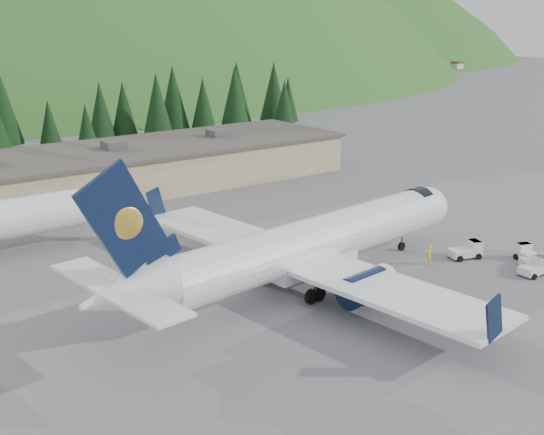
{
  "coord_description": "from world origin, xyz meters",
  "views": [
    {
      "loc": [
        -33.77,
        -38.94,
        20.6
      ],
      "look_at": [
        0.0,
        6.0,
        4.0
      ],
      "focal_mm": 45.0,
      "sensor_mm": 36.0,
      "label": 1
    }
  ],
  "objects_px": {
    "airliner": "(308,246)",
    "baggage_tug_b": "(468,250)",
    "baggage_tug_c": "(528,254)",
    "ramp_worker": "(429,255)",
    "baggage_tug_a": "(536,267)",
    "baggage_tug_d": "(542,261)",
    "terminal_building": "(76,175)"
  },
  "relations": [
    {
      "from": "baggage_tug_a",
      "to": "baggage_tug_b",
      "type": "height_order",
      "value": "baggage_tug_b"
    },
    {
      "from": "baggage_tug_c",
      "to": "ramp_worker",
      "type": "xyz_separation_m",
      "value": [
        -7.68,
        4.58,
        0.26
      ]
    },
    {
      "from": "terminal_building",
      "to": "airliner",
      "type": "bearing_deg",
      "value": -84.14
    },
    {
      "from": "airliner",
      "to": "ramp_worker",
      "type": "height_order",
      "value": "airliner"
    },
    {
      "from": "baggage_tug_c",
      "to": "baggage_tug_a",
      "type": "bearing_deg",
      "value": 153.53
    },
    {
      "from": "baggage_tug_c",
      "to": "ramp_worker",
      "type": "relative_size",
      "value": 1.65
    },
    {
      "from": "airliner",
      "to": "baggage_tug_b",
      "type": "xyz_separation_m",
      "value": [
        15.58,
        -3.56,
        -2.65
      ]
    },
    {
      "from": "baggage_tug_c",
      "to": "baggage_tug_d",
      "type": "distance_m",
      "value": 1.96
    },
    {
      "from": "baggage_tug_c",
      "to": "ramp_worker",
      "type": "height_order",
      "value": "ramp_worker"
    },
    {
      "from": "airliner",
      "to": "ramp_worker",
      "type": "xyz_separation_m",
      "value": [
        11.43,
        -2.69,
        -2.44
      ]
    },
    {
      "from": "terminal_building",
      "to": "baggage_tug_a",
      "type": "bearing_deg",
      "value": -66.56
    },
    {
      "from": "baggage_tug_b",
      "to": "baggage_tug_c",
      "type": "xyz_separation_m",
      "value": [
        3.52,
        -3.71,
        -0.05
      ]
    },
    {
      "from": "baggage_tug_a",
      "to": "baggage_tug_b",
      "type": "distance_m",
      "value": 6.14
    },
    {
      "from": "ramp_worker",
      "to": "baggage_tug_a",
      "type": "bearing_deg",
      "value": 108.81
    },
    {
      "from": "terminal_building",
      "to": "baggage_tug_d",
      "type": "distance_m",
      "value": 52.22
    },
    {
      "from": "terminal_building",
      "to": "baggage_tug_c",
      "type": "bearing_deg",
      "value": -63.1
    },
    {
      "from": "baggage_tug_b",
      "to": "baggage_tug_d",
      "type": "height_order",
      "value": "baggage_tug_d"
    },
    {
      "from": "airliner",
      "to": "baggage_tug_c",
      "type": "height_order",
      "value": "airliner"
    },
    {
      "from": "baggage_tug_a",
      "to": "terminal_building",
      "type": "xyz_separation_m",
      "value": [
        -20.68,
        47.7,
        1.98
      ]
    },
    {
      "from": "baggage_tug_a",
      "to": "ramp_worker",
      "type": "distance_m",
      "value": 8.72
    },
    {
      "from": "baggage_tug_b",
      "to": "baggage_tug_a",
      "type": "bearing_deg",
      "value": -60.47
    },
    {
      "from": "baggage_tug_a",
      "to": "terminal_building",
      "type": "relative_size",
      "value": 0.04
    },
    {
      "from": "baggage_tug_a",
      "to": "baggage_tug_c",
      "type": "bearing_deg",
      "value": 47.88
    },
    {
      "from": "baggage_tug_c",
      "to": "ramp_worker",
      "type": "bearing_deg",
      "value": 78.06
    },
    {
      "from": "baggage_tug_b",
      "to": "baggage_tug_c",
      "type": "height_order",
      "value": "baggage_tug_b"
    },
    {
      "from": "baggage_tug_a",
      "to": "baggage_tug_c",
      "type": "xyz_separation_m",
      "value": [
        2.34,
        2.32,
        -0.01
      ]
    },
    {
      "from": "baggage_tug_b",
      "to": "baggage_tug_c",
      "type": "relative_size",
      "value": 1.07
    },
    {
      "from": "baggage_tug_d",
      "to": "airliner",
      "type": "bearing_deg",
      "value": -178.39
    },
    {
      "from": "baggage_tug_d",
      "to": "baggage_tug_a",
      "type": "bearing_deg",
      "value": -134.52
    },
    {
      "from": "baggage_tug_a",
      "to": "baggage_tug_b",
      "type": "xyz_separation_m",
      "value": [
        -1.18,
        6.03,
        0.04
      ]
    },
    {
      "from": "baggage_tug_d",
      "to": "ramp_worker",
      "type": "xyz_separation_m",
      "value": [
        -6.93,
        6.39,
        0.21
      ]
    },
    {
      "from": "airliner",
      "to": "baggage_tug_b",
      "type": "height_order",
      "value": "airliner"
    }
  ]
}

